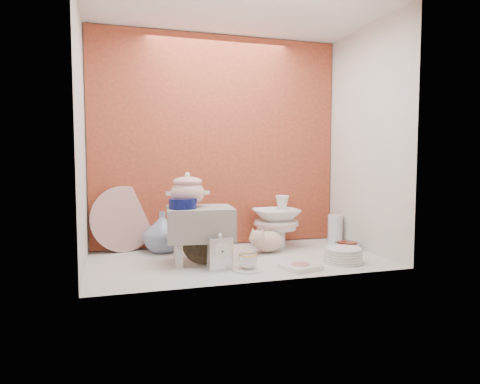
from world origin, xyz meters
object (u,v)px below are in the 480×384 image
Objects in this scene: plush_pig at (268,241)px; blue_white_vase at (162,232)px; gold_rim_teacup at (248,261)px; porcelain_tower at (276,221)px; dinner_plate_stack at (343,255)px; mantel_clock at (220,252)px; soup_tureen at (188,189)px; floral_platter at (124,219)px; crystal_bowl at (347,246)px; step_stool at (200,235)px.

blue_white_vase is at bearing 163.27° from plush_pig.
porcelain_tower reaches higher than gold_rim_teacup.
blue_white_vase is 1.15× the size of dinner_plate_stack.
blue_white_vase reaches higher than mantel_clock.
floral_platter is at bearing 132.43° from soup_tureen.
dinner_plate_stack is at bearing 0.98° from gold_rim_teacup.
blue_white_vase is 1.04× the size of plush_pig.
mantel_clock is at bearing 158.09° from gold_rim_teacup.
porcelain_tower reaches higher than blue_white_vase.
soup_tureen is at bearing 110.13° from mantel_clock.
blue_white_vase reaches higher than crystal_bowl.
floral_platter is at bearing 163.15° from plush_pig.
blue_white_vase is 0.62m from mantel_clock.
floral_platter is (-0.43, 0.44, 0.05)m from step_stool.
soup_tureen is 1.22× the size of mantel_clock.
porcelain_tower reaches higher than crystal_bowl.
floral_platter is 4.13× the size of gold_rim_teacup.
gold_rim_teacup is at bearing -179.02° from dinner_plate_stack.
gold_rim_teacup is (-0.27, -0.40, -0.02)m from plush_pig.
mantel_clock is 1.20× the size of crystal_bowl.
gold_rim_teacup is at bearing -47.94° from floral_platter.
step_stool is 0.89× the size of floral_platter.
blue_white_vase is at bearing 122.33° from gold_rim_teacup.
soup_tureen is 0.67m from plush_pig.
crystal_bowl is at bearing -7.29° from plush_pig.
soup_tureen is at bearing -169.43° from plush_pig.
floral_platter is at bearing 170.82° from porcelain_tower.
step_stool is 1.04m from crystal_bowl.
mantel_clock reaches higher than crystal_bowl.
gold_rim_teacup is at bearing -159.18° from crystal_bowl.
floral_platter is 1.87× the size of dinner_plate_stack.
dinner_plate_stack is 1.39× the size of crystal_bowl.
soup_tureen is 0.75m from porcelain_tower.
plush_pig is at bearing 8.43° from soup_tureen.
plush_pig reaches higher than dinner_plate_stack.
mantel_clock is at bearing -66.01° from step_stool.
porcelain_tower reaches higher than plush_pig.
soup_tureen reaches higher than floral_platter.
porcelain_tower reaches higher than dinner_plate_stack.
gold_rim_teacup is at bearing -57.67° from blue_white_vase.
mantel_clock is at bearing -137.49° from porcelain_tower.
floral_platter reaches higher than gold_rim_teacup.
floral_platter is at bearing 150.67° from dinner_plate_stack.
floral_platter is 1.05m from porcelain_tower.
crystal_bowl is at bearing 55.55° from dinner_plate_stack.
mantel_clock is 0.73m from porcelain_tower.
blue_white_vase is 0.71m from plush_pig.
crystal_bowl is (1.03, 0.03, -0.14)m from step_stool.
dinner_plate_stack is at bearing -67.69° from porcelain_tower.
floral_platter is (-0.36, 0.40, -0.22)m from soup_tureen.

